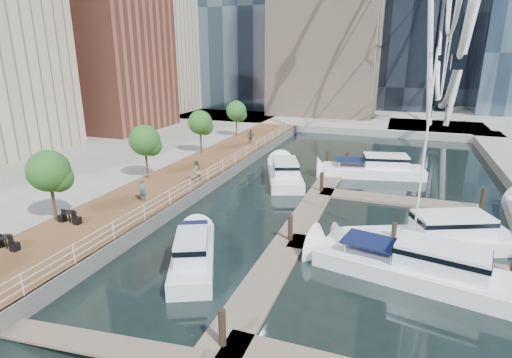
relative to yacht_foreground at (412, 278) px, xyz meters
name	(u,v)px	position (x,y,z in m)	size (l,w,h in m)	color
ground	(182,305)	(-10.11, -6.17, 0.00)	(520.00, 520.00, 0.00)	black
boardwalk	(178,183)	(-19.11, 8.83, 0.50)	(6.00, 60.00, 1.00)	brown
seawall	(209,186)	(-16.11, 8.83, 0.50)	(0.25, 60.00, 1.00)	#595954
land_far	(370,96)	(-10.11, 95.83, 0.50)	(200.00, 114.00, 1.00)	gray
pier	(437,129)	(3.89, 45.83, 0.50)	(14.00, 12.00, 1.00)	gray
railing	(208,175)	(-16.21, 8.83, 1.52)	(0.10, 60.00, 1.05)	white
floating_docks	(376,234)	(-2.15, 3.81, 0.49)	(16.00, 34.00, 2.60)	#6D6051
midrise_condos	(49,36)	(-43.68, 20.65, 13.42)	(19.00, 67.00, 28.00)	#BCAD8E
street_trees	(145,140)	(-21.51, 7.83, 4.29)	(2.60, 42.60, 4.60)	#3F2B1C
yacht_foreground	(412,278)	(0.00, 0.00, 0.00)	(2.97, 11.08, 2.15)	white
pedestrian_near	(143,190)	(-18.38, 2.75, 1.84)	(0.61, 0.40, 1.68)	#495162
pedestrian_mid	(196,171)	(-16.96, 8.16, 1.97)	(0.95, 0.74, 1.95)	gray
pedestrian_far	(251,137)	(-17.93, 23.60, 1.88)	(1.03, 0.43, 1.75)	#333940
moored_yachts	(405,236)	(-0.41, 5.32, 0.00)	(24.12, 37.76, 11.50)	white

